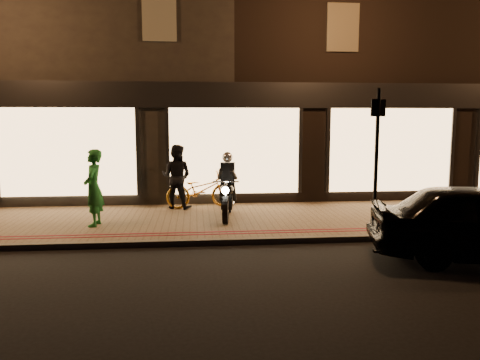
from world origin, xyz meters
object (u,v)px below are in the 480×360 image
(sign_post, at_px, (377,153))
(person_green, at_px, (94,188))
(motorcycle, at_px, (227,192))
(bicycle_gold, at_px, (201,190))

(sign_post, distance_m, person_green, 6.17)
(motorcycle, bearing_deg, sign_post, -23.48)
(sign_post, xyz_separation_m, person_green, (-6.00, 1.17, -0.82))
(motorcycle, distance_m, bicycle_gold, 1.47)
(sign_post, height_order, bicycle_gold, sign_post)
(bicycle_gold, relative_size, person_green, 1.08)
(sign_post, xyz_separation_m, bicycle_gold, (-3.61, 3.10, -1.19))
(sign_post, bearing_deg, motorcycle, 149.17)
(sign_post, bearing_deg, person_green, 168.97)
(motorcycle, relative_size, sign_post, 0.65)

